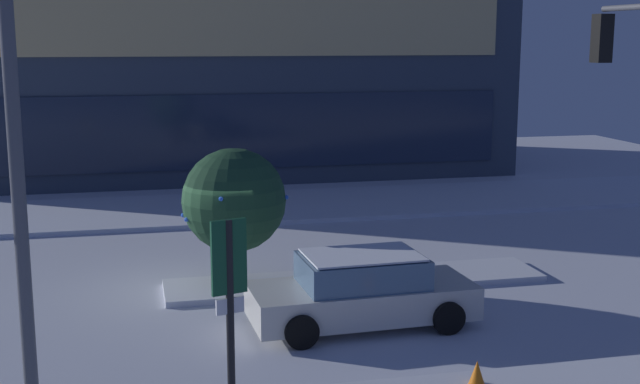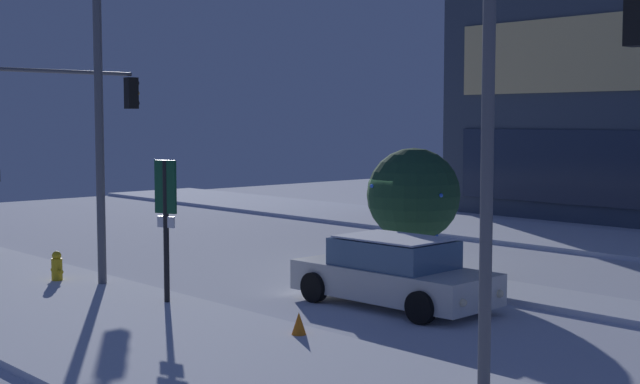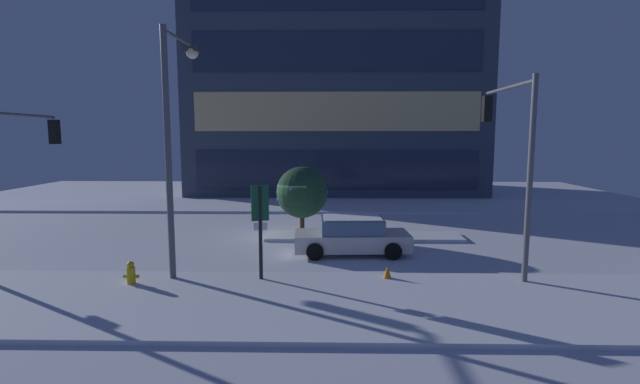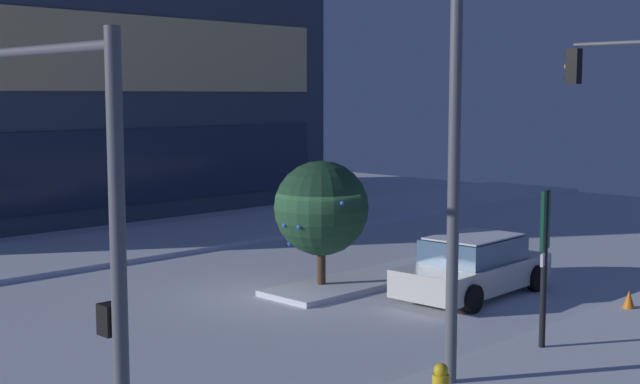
% 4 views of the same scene
% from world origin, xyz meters
% --- Properties ---
extents(ground, '(52.00, 52.00, 0.00)m').
position_xyz_m(ground, '(0.00, 0.00, 0.00)').
color(ground, silver).
extents(curb_strip_near, '(52.00, 5.20, 0.14)m').
position_xyz_m(curb_strip_near, '(0.00, -8.79, 0.07)').
color(curb_strip_near, silver).
rests_on(curb_strip_near, ground).
extents(curb_strip_far, '(52.00, 5.20, 0.14)m').
position_xyz_m(curb_strip_far, '(0.00, 8.79, 0.07)').
color(curb_strip_far, silver).
rests_on(curb_strip_far, ground).
extents(median_strip, '(9.00, 1.80, 0.14)m').
position_xyz_m(median_strip, '(3.82, -0.35, 0.07)').
color(median_strip, silver).
rests_on(median_strip, ground).
extents(car_near, '(4.67, 2.21, 1.49)m').
position_xyz_m(car_near, '(3.15, -3.20, 0.71)').
color(car_near, silver).
rests_on(car_near, ground).
extents(traffic_light_corner_near_right, '(0.32, 4.49, 6.53)m').
position_xyz_m(traffic_light_corner_near_right, '(8.39, -5.29, 4.55)').
color(traffic_light_corner_near_right, '#565960').
rests_on(traffic_light_corner_near_right, ground).
extents(traffic_light_corner_near_left, '(0.32, 5.12, 5.65)m').
position_xyz_m(traffic_light_corner_near_left, '(-9.15, -4.95, 3.94)').
color(traffic_light_corner_near_left, '#565960').
rests_on(traffic_light_corner_near_left, ground).
extents(street_lamp_arched, '(0.56, 2.85, 8.03)m').
position_xyz_m(street_lamp_arched, '(-2.76, -6.13, 5.20)').
color(street_lamp_arched, '#565960').
rests_on(street_lamp_arched, ground).
extents(fire_hydrant, '(0.48, 0.26, 0.85)m').
position_xyz_m(fire_hydrant, '(-3.88, -7.48, 0.41)').
color(fire_hydrant, gold).
rests_on(fire_hydrant, ground).
extents(parking_info_sign, '(0.54, 0.22, 3.15)m').
position_xyz_m(parking_info_sign, '(0.07, -6.91, 2.02)').
color(parking_info_sign, black).
rests_on(parking_info_sign, ground).
extents(decorated_tree_median, '(2.42, 2.39, 3.29)m').
position_xyz_m(decorated_tree_median, '(0.98, -0.08, 2.08)').
color(decorated_tree_median, '#473323').
rests_on(decorated_tree_median, ground).
extents(construction_cone, '(0.36, 0.36, 0.55)m').
position_xyz_m(construction_cone, '(4.12, -6.74, 0.28)').
color(construction_cone, orange).
rests_on(construction_cone, ground).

